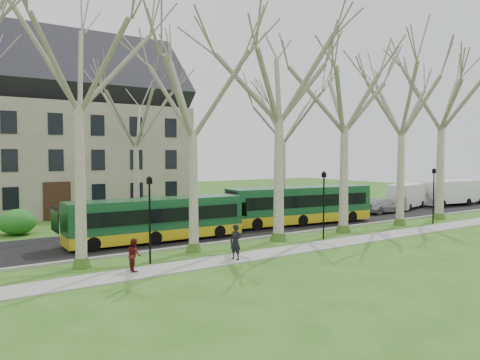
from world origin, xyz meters
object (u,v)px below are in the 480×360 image
object	(u,v)px
van_c	(460,191)
pedestrian_a	(236,242)
bus_lead	(157,219)
van_a	(407,196)
sedan	(382,206)
bus_follow	(300,205)
pedestrian_b	(134,255)
van_b	(448,193)

from	to	relation	value
van_c	pedestrian_a	world-z (taller)	van_c
van_c	pedestrian_a	bearing A→B (deg)	-148.14
bus_lead	van_a	size ratio (longest dim) A/B	1.96
bus_lead	sedan	size ratio (longest dim) A/B	2.33
bus_follow	van_c	distance (m)	25.03
bus_follow	van_a	bearing A→B (deg)	13.41
bus_follow	pedestrian_a	size ratio (longest dim) A/B	6.57
pedestrian_a	bus_lead	bearing A→B (deg)	171.70
bus_lead	bus_follow	world-z (taller)	bus_follow
sedan	pedestrian_a	size ratio (longest dim) A/B	2.61
pedestrian_a	pedestrian_b	world-z (taller)	pedestrian_a
van_a	pedestrian_b	bearing A→B (deg)	177.96
sedan	van_c	bearing A→B (deg)	-85.85
van_b	pedestrian_a	bearing A→B (deg)	-157.60
sedan	van_b	distance (m)	11.02
sedan	van_c	xyz separation A→B (m)	(14.25, 0.73, 0.63)
bus_lead	van_c	world-z (taller)	bus_lead
bus_lead	pedestrian_b	bearing A→B (deg)	-120.10
bus_lead	van_c	distance (m)	37.33
sedan	van_c	distance (m)	14.28
van_c	pedestrian_b	bearing A→B (deg)	-150.81
pedestrian_b	pedestrian_a	bearing A→B (deg)	-93.41
bus_lead	pedestrian_a	xyz separation A→B (m)	(1.19, -7.02, -0.47)
bus_follow	sedan	xyz separation A→B (m)	(10.74, 0.77, -0.81)
pedestrian_b	bus_lead	bearing A→B (deg)	-27.91
van_a	van_b	world-z (taller)	van_b
van_b	van_c	size ratio (longest dim) A/B	1.00
bus_lead	van_a	xyz separation A→B (m)	(28.01, 2.15, -0.15)
bus_follow	van_c	bearing A→B (deg)	10.59
van_b	pedestrian_a	size ratio (longest dim) A/B	3.30
van_c	sedan	bearing A→B (deg)	-159.13
bus_lead	van_c	xyz separation A→B (m)	(37.28, 1.92, -0.07)
bus_follow	bus_lead	bearing A→B (deg)	-170.89
van_a	van_c	world-z (taller)	van_c
van_c	pedestrian_b	world-z (taller)	van_c
bus_follow	pedestrian_b	world-z (taller)	bus_follow
bus_follow	van_b	xyz separation A→B (m)	(21.74, 1.00, -0.18)
bus_follow	van_b	bearing A→B (deg)	9.77
bus_lead	van_b	bearing A→B (deg)	4.76
van_c	van_a	bearing A→B (deg)	-163.43
sedan	pedestrian_b	xyz separation A→B (m)	(-27.04, -7.49, 0.07)
pedestrian_b	van_b	bearing A→B (deg)	-73.98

